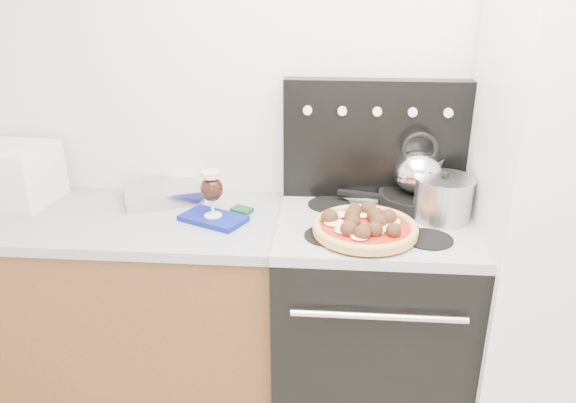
# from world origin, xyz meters

# --- Properties ---
(room_shell) EXTENTS (3.52, 3.01, 2.52)m
(room_shell) POSITION_xyz_m (0.00, 0.29, 1.25)
(room_shell) COLOR beige
(room_shell) RESTS_ON ground
(base_cabinet) EXTENTS (1.45, 0.60, 0.86)m
(base_cabinet) POSITION_xyz_m (-1.02, 1.20, 0.43)
(base_cabinet) COLOR brown
(base_cabinet) RESTS_ON ground
(countertop) EXTENTS (1.48, 0.63, 0.04)m
(countertop) POSITION_xyz_m (-1.02, 1.20, 0.88)
(countertop) COLOR #9999A2
(countertop) RESTS_ON base_cabinet
(stove_body) EXTENTS (0.76, 0.65, 0.88)m
(stove_body) POSITION_xyz_m (0.08, 1.18, 0.44)
(stove_body) COLOR black
(stove_body) RESTS_ON ground
(cooktop) EXTENTS (0.76, 0.65, 0.04)m
(cooktop) POSITION_xyz_m (0.08, 1.18, 0.90)
(cooktop) COLOR #ADADB2
(cooktop) RESTS_ON stove_body
(backguard) EXTENTS (0.76, 0.08, 0.50)m
(backguard) POSITION_xyz_m (0.08, 1.45, 1.17)
(backguard) COLOR black
(backguard) RESTS_ON cooktop
(fridge) EXTENTS (0.64, 0.68, 1.90)m
(fridge) POSITION_xyz_m (0.78, 1.15, 0.95)
(fridge) COLOR silver
(fridge) RESTS_ON ground
(toaster_oven) EXTENTS (0.42, 0.33, 0.24)m
(toaster_oven) POSITION_xyz_m (-1.48, 1.32, 1.02)
(toaster_oven) COLOR silver
(toaster_oven) RESTS_ON countertop
(foil_sheet) EXTENTS (0.38, 0.34, 0.06)m
(foil_sheet) POSITION_xyz_m (-0.82, 1.37, 0.93)
(foil_sheet) COLOR silver
(foil_sheet) RESTS_ON countertop
(oven_mitt) EXTENTS (0.29, 0.24, 0.02)m
(oven_mitt) POSITION_xyz_m (-0.56, 1.17, 0.91)
(oven_mitt) COLOR navy
(oven_mitt) RESTS_ON countertop
(beer_glass) EXTENTS (0.10, 0.10, 0.19)m
(beer_glass) POSITION_xyz_m (-0.56, 1.17, 1.02)
(beer_glass) COLOR black
(beer_glass) RESTS_ON oven_mitt
(pizza_pan) EXTENTS (0.42, 0.42, 0.01)m
(pizza_pan) POSITION_xyz_m (0.03, 1.05, 0.93)
(pizza_pan) COLOR black
(pizza_pan) RESTS_ON cooktop
(pizza) EXTENTS (0.44, 0.44, 0.05)m
(pizza) POSITION_xyz_m (0.03, 1.05, 0.96)
(pizza) COLOR #CD8442
(pizza) RESTS_ON pizza_pan
(skillet) EXTENTS (0.37, 0.37, 0.05)m
(skillet) POSITION_xyz_m (0.25, 1.35, 0.95)
(skillet) COLOR black
(skillet) RESTS_ON cooktop
(tea_kettle) EXTENTS (0.23, 0.23, 0.22)m
(tea_kettle) POSITION_xyz_m (0.25, 1.35, 1.08)
(tea_kettle) COLOR silver
(tea_kettle) RESTS_ON skillet
(stock_pot) EXTENTS (0.28, 0.28, 0.16)m
(stock_pot) POSITION_xyz_m (0.34, 1.22, 1.00)
(stock_pot) COLOR #AFAFB3
(stock_pot) RESTS_ON cooktop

